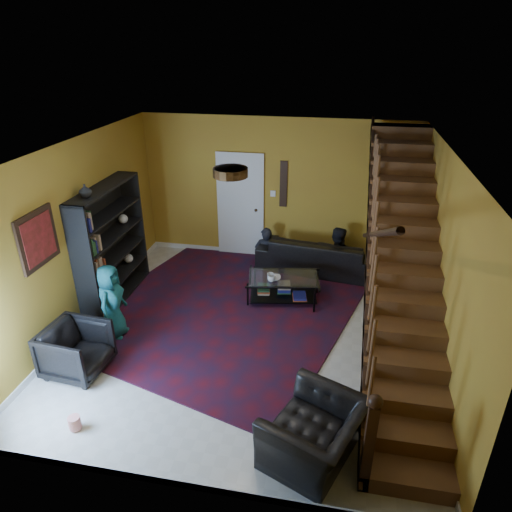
% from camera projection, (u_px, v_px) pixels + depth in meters
% --- Properties ---
extents(floor, '(5.50, 5.50, 0.00)m').
position_uv_depth(floor, '(247.00, 332.00, 7.02)').
color(floor, beige).
rests_on(floor, ground).
extents(room, '(5.50, 5.50, 5.50)m').
position_uv_depth(room, '(191.00, 280.00, 8.40)').
color(room, '#A77625').
rests_on(room, ground).
extents(staircase, '(0.95, 5.02, 3.18)m').
position_uv_depth(staircase, '(402.00, 263.00, 6.05)').
color(staircase, brown).
rests_on(staircase, floor).
extents(bookshelf, '(0.35, 1.80, 2.00)m').
position_uv_depth(bookshelf, '(112.00, 247.00, 7.54)').
color(bookshelf, black).
rests_on(bookshelf, floor).
extents(door, '(0.82, 0.05, 2.05)m').
position_uv_depth(door, '(241.00, 207.00, 9.10)').
color(door, silver).
rests_on(door, floor).
extents(framed_picture, '(0.04, 0.74, 0.74)m').
position_uv_depth(framed_picture, '(38.00, 239.00, 5.90)').
color(framed_picture, maroon).
rests_on(framed_picture, room).
extents(wall_hanging, '(0.14, 0.03, 0.90)m').
position_uv_depth(wall_hanging, '(283.00, 184.00, 8.73)').
color(wall_hanging, black).
rests_on(wall_hanging, room).
extents(ceiling_fixture, '(0.40, 0.40, 0.10)m').
position_uv_depth(ceiling_fixture, '(230.00, 172.00, 5.12)').
color(ceiling_fixture, '#3F2814').
rests_on(ceiling_fixture, room).
extents(rug, '(4.99, 5.37, 0.02)m').
position_uv_depth(rug, '(227.00, 306.00, 7.69)').
color(rug, '#450C15').
rests_on(rug, floor).
extents(sofa, '(2.38, 1.18, 0.67)m').
position_uv_depth(sofa, '(318.00, 254.00, 8.75)').
color(sofa, black).
rests_on(sofa, floor).
extents(armchair_left, '(0.83, 0.81, 0.70)m').
position_uv_depth(armchair_left, '(76.00, 350.00, 6.07)').
color(armchair_left, black).
rests_on(armchair_left, floor).
extents(armchair_right, '(1.23, 1.30, 0.67)m').
position_uv_depth(armchair_right, '(314.00, 434.00, 4.82)').
color(armchair_right, black).
rests_on(armchair_right, floor).
extents(person_adult_a, '(0.47, 0.33, 1.23)m').
position_uv_depth(person_adult_a, '(266.00, 256.00, 9.04)').
color(person_adult_a, black).
rests_on(person_adult_a, sofa).
extents(person_adult_b, '(0.70, 0.57, 1.34)m').
position_uv_depth(person_adult_b, '(335.00, 260.00, 8.79)').
color(person_adult_b, black).
rests_on(person_adult_b, sofa).
extents(person_child, '(0.38, 0.58, 1.18)m').
position_uv_depth(person_child, '(111.00, 302.00, 6.71)').
color(person_child, '#1C626B').
rests_on(person_child, armchair_left).
extents(coffee_table, '(1.27, 0.87, 0.45)m').
position_uv_depth(coffee_table, '(283.00, 287.00, 7.77)').
color(coffee_table, black).
rests_on(coffee_table, floor).
extents(cup_a, '(0.17, 0.17, 0.11)m').
position_uv_depth(cup_a, '(271.00, 278.00, 7.54)').
color(cup_a, '#999999').
rests_on(cup_a, coffee_table).
extents(cup_b, '(0.14, 0.14, 0.10)m').
position_uv_depth(cup_b, '(270.00, 276.00, 7.62)').
color(cup_b, '#999999').
rests_on(cup_b, coffee_table).
extents(bowl, '(0.25, 0.25, 0.05)m').
position_uv_depth(bowl, '(274.00, 278.00, 7.61)').
color(bowl, '#999999').
rests_on(bowl, coffee_table).
extents(vase, '(0.18, 0.18, 0.19)m').
position_uv_depth(vase, '(85.00, 191.00, 6.60)').
color(vase, '#999999').
rests_on(vase, bookshelf).
extents(popcorn_bucket, '(0.14, 0.14, 0.16)m').
position_uv_depth(popcorn_bucket, '(75.00, 423.00, 5.26)').
color(popcorn_bucket, red).
rests_on(popcorn_bucket, rug).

